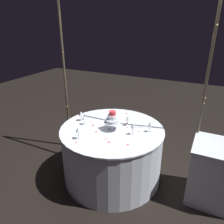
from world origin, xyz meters
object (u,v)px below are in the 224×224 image
(wine_glass_2, at_px, (133,126))
(main_table, at_px, (112,153))
(wine_glass_4, at_px, (84,118))
(wine_glass_3, at_px, (128,119))
(side_table, at_px, (214,173))
(decorative_arch, at_px, (125,62))
(tiered_cake, at_px, (112,119))
(wine_glass_1, at_px, (150,124))
(wine_glass_5, at_px, (81,114))
(wine_glass_0, at_px, (78,130))
(cake_knife, at_px, (141,127))

(wine_glass_2, bearing_deg, main_table, 173.21)
(wine_glass_4, bearing_deg, wine_glass_3, 23.13)
(side_table, bearing_deg, decorative_arch, 169.42)
(decorative_arch, relative_size, side_table, 3.20)
(tiered_cake, height_order, wine_glass_1, tiered_cake)
(wine_glass_4, xyz_separation_m, wine_glass_5, (-0.11, 0.09, 0.01))
(wine_glass_0, distance_m, cake_knife, 0.87)
(wine_glass_4, distance_m, cake_knife, 0.79)
(wine_glass_0, xyz_separation_m, wine_glass_2, (0.56, 0.40, 0.00))
(tiered_cake, bearing_deg, wine_glass_0, -122.90)
(wine_glass_4, xyz_separation_m, cake_knife, (0.73, 0.26, -0.10))
(side_table, bearing_deg, wine_glass_4, -172.58)
(wine_glass_4, bearing_deg, cake_knife, 19.76)
(wine_glass_0, bearing_deg, wine_glass_1, 37.48)
(wine_glass_1, bearing_deg, side_table, 2.18)
(tiered_cake, bearing_deg, wine_glass_4, -174.59)
(tiered_cake, relative_size, wine_glass_0, 1.70)
(wine_glass_5, relative_size, cake_knife, 0.55)
(wine_glass_1, bearing_deg, cake_knife, 154.12)
(decorative_arch, xyz_separation_m, side_table, (1.32, -0.25, -1.22))
(side_table, distance_m, wine_glass_3, 1.27)
(wine_glass_4, height_order, wine_glass_5, wine_glass_5)
(decorative_arch, relative_size, wine_glass_1, 16.67)
(tiered_cake, height_order, cake_knife, tiered_cake)
(wine_glass_1, distance_m, wine_glass_2, 0.24)
(wine_glass_5, distance_m, cake_knife, 0.87)
(wine_glass_3, bearing_deg, wine_glass_2, -53.64)
(decorative_arch, bearing_deg, wine_glass_2, -54.77)
(main_table, bearing_deg, side_table, 6.85)
(decorative_arch, distance_m, wine_glass_5, 0.96)
(tiered_cake, height_order, wine_glass_3, tiered_cake)
(side_table, relative_size, wine_glass_5, 5.40)
(tiered_cake, height_order, wine_glass_2, tiered_cake)
(main_table, height_order, wine_glass_1, wine_glass_1)
(decorative_arch, distance_m, wine_glass_2, 0.89)
(tiered_cake, bearing_deg, decorative_arch, 92.45)
(wine_glass_5, bearing_deg, wine_glass_0, -60.12)
(decorative_arch, relative_size, wine_glass_5, 17.30)
(main_table, distance_m, wine_glass_5, 0.71)
(wine_glass_0, distance_m, wine_glass_5, 0.53)
(wine_glass_1, relative_size, wine_glass_5, 1.04)
(wine_glass_3, bearing_deg, wine_glass_5, -167.57)
(wine_glass_4, bearing_deg, main_table, 9.31)
(side_table, height_order, wine_glass_1, wine_glass_1)
(main_table, relative_size, wine_glass_2, 8.34)
(wine_glass_2, height_order, wine_glass_3, wine_glass_2)
(wine_glass_0, distance_m, wine_glass_3, 0.73)
(wine_glass_0, xyz_separation_m, wine_glass_4, (-0.15, 0.37, -0.02))
(main_table, height_order, wine_glass_0, wine_glass_0)
(decorative_arch, xyz_separation_m, wine_glass_0, (-0.25, -0.84, -0.71))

